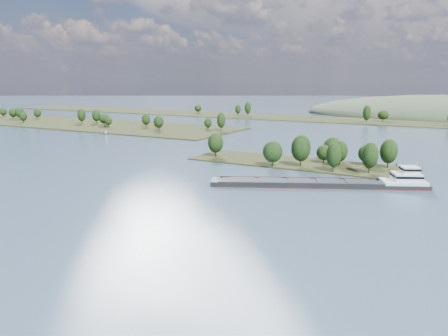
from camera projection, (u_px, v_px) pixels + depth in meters
The scene contains 6 objects.
ground at pixel (239, 194), 145.39m from camera, with size 1800.00×1800.00×0.00m, color #374E60.
tree_island at pixel (310, 156), 192.62m from camera, with size 100.00×34.61×14.93m.
left_bank at pixel (74, 123), 373.06m from camera, with size 300.00×80.00×14.69m.
back_shoreline at pixel (391, 122), 381.76m from camera, with size 900.00×60.00×16.39m.
cargo_barge at pixel (334, 183), 155.79m from camera, with size 73.25×40.16×10.35m.
motorboat at pixel (106, 132), 302.05m from camera, with size 2.49×6.62×2.56m, color silver.
Camera 1 is at (63.26, -5.78, 37.64)m, focal length 35.00 mm.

